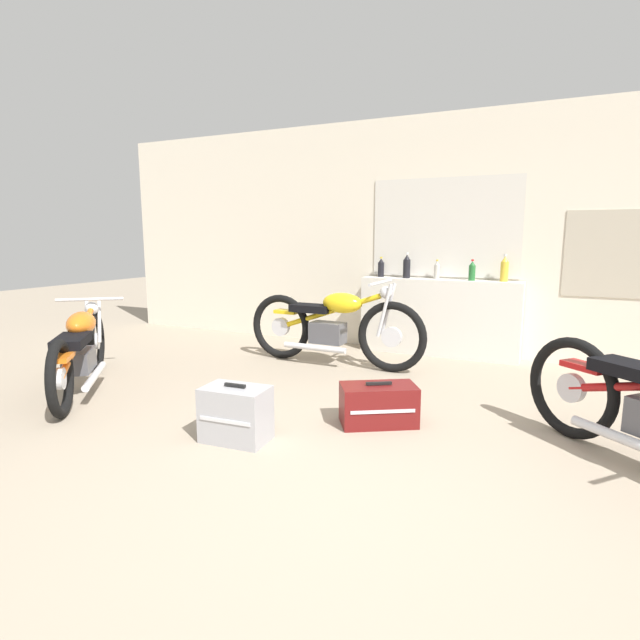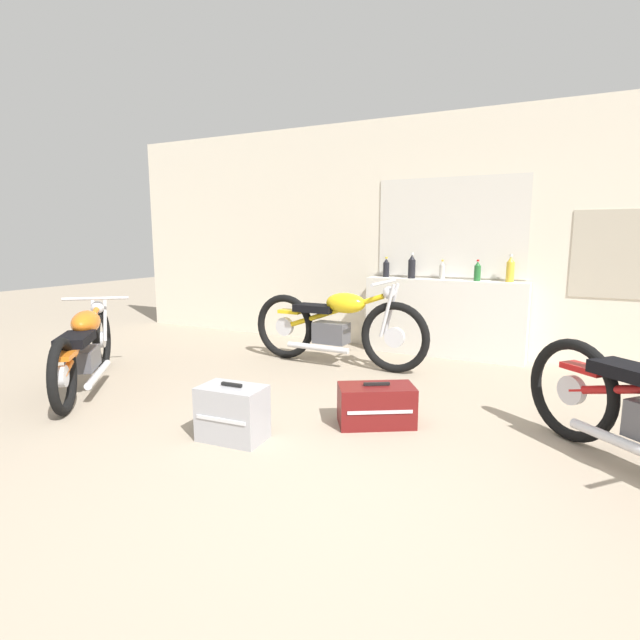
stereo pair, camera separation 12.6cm
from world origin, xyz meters
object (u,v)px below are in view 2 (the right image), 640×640
bottle_rightmost (510,270)px  hard_case_darkred (376,405)px  motorcycle_orange (85,346)px  bottle_left_center (412,267)px  bottle_leftmost (386,268)px  motorcycle_yellow (336,325)px  hard_case_silver (233,413)px  bottle_center (442,271)px  bottle_right_center (477,272)px

bottle_rightmost → hard_case_darkred: 2.67m
bottle_rightmost → motorcycle_orange: (-3.36, -2.79, -0.64)m
bottle_left_center → hard_case_darkred: (0.49, -2.42, -0.89)m
bottle_leftmost → bottle_left_center: 0.34m
motorcycle_yellow → hard_case_darkred: motorcycle_yellow is taller
motorcycle_orange → bottle_leftmost: bearing=55.9°
bottle_rightmost → hard_case_silver: bearing=-114.0°
bottle_leftmost → bottle_center: size_ratio=1.09×
motorcycle_orange → hard_case_silver: (1.95, -0.36, -0.21)m
bottle_leftmost → motorcycle_orange: bearing=-124.1°
bottle_left_center → hard_case_silver: bottle_left_center is taller
bottle_center → hard_case_silver: bottle_center is taller
bottle_left_center → bottle_right_center: (0.76, -0.01, -0.03)m
bottle_rightmost → motorcycle_yellow: (-1.64, -0.98, -0.59)m
hard_case_darkred → hard_case_silver: hard_case_silver is taller
bottle_left_center → hard_case_silver: (-0.30, -3.14, -0.85)m
bottle_rightmost → hard_case_silver: bottle_rightmost is taller
bottle_right_center → motorcycle_orange: (-3.01, -2.76, -0.61)m
motorcycle_yellow → hard_case_silver: motorcycle_yellow is taller
bottle_leftmost → bottle_rightmost: 1.44m
bottle_leftmost → bottle_left_center: (0.34, -0.05, 0.03)m
hard_case_silver → motorcycle_orange: bearing=169.5°
bottle_left_center → hard_case_darkred: bottle_left_center is taller
bottle_leftmost → motorcycle_orange: size_ratio=0.15×
bottle_center → bottle_right_center: 0.42m
motorcycle_orange → bottle_right_center: bearing=42.5°
bottle_leftmost → hard_case_darkred: bearing=-71.5°
bottle_leftmost → hard_case_darkred: 2.75m
hard_case_darkred → hard_case_silver: bearing=-138.0°
bottle_right_center → motorcycle_yellow: (-1.30, -0.94, -0.56)m
motorcycle_orange → hard_case_silver: motorcycle_orange is taller
bottle_leftmost → bottle_center: bottle_leftmost is taller
bottle_left_center → motorcycle_yellow: size_ratio=0.15×
hard_case_darkred → motorcycle_orange: bearing=-172.7°
bottle_center → bottle_right_center: bearing=-8.8°
bottle_leftmost → motorcycle_yellow: bottle_leftmost is taller
bottle_leftmost → motorcycle_orange: 3.47m
bottle_right_center → bottle_rightmost: bottle_rightmost is taller
bottle_center → motorcycle_yellow: size_ratio=0.11×
bottle_left_center → hard_case_silver: 3.26m
motorcycle_yellow → bottle_leftmost: bearing=78.9°
bottle_left_center → motorcycle_orange: 3.63m
motorcycle_yellow → hard_case_silver: size_ratio=4.43×
bottle_rightmost → motorcycle_yellow: size_ratio=0.15×
bottle_right_center → bottle_center: bearing=171.2°
bottle_rightmost → bottle_leftmost: bearing=178.8°
bottle_center → hard_case_silver: 3.35m
bottle_rightmost → motorcycle_orange: 4.41m
motorcycle_yellow → hard_case_silver: 2.21m
bottle_rightmost → bottle_left_center: bearing=-179.0°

